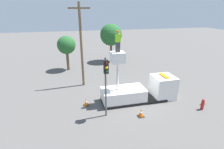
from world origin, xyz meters
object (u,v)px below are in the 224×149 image
(traffic_light_pole, at_px, (106,76))
(tree_right_bg, at_px, (111,35))
(worker, at_px, (118,42))
(fire_hydrant, at_px, (203,104))
(traffic_cone_rear, at_px, (86,102))
(tree_left_bg, at_px, (66,45))
(utility_pole, at_px, (81,44))
(bucket_truck, at_px, (140,91))
(traffic_cone_curbside, at_px, (141,113))

(traffic_light_pole, xyz_separation_m, tree_right_bg, (4.17, 15.55, 0.88))
(worker, height_order, fire_hydrant, worker)
(traffic_light_pole, relative_size, traffic_cone_rear, 7.19)
(traffic_light_pole, xyz_separation_m, traffic_cone_rear, (-1.42, 2.12, -3.14))
(fire_hydrant, height_order, tree_left_bg, tree_left_bg)
(utility_pole, bearing_deg, bucket_truck, -44.94)
(worker, relative_size, fire_hydrant, 1.76)
(fire_hydrant, height_order, utility_pole, utility_pole)
(traffic_light_pole, distance_m, utility_pole, 7.03)
(traffic_light_pole, xyz_separation_m, fire_hydrant, (8.25, -0.96, -2.98))
(worker, bearing_deg, utility_pole, 118.60)
(traffic_light_pole, bearing_deg, tree_right_bg, 74.99)
(worker, height_order, traffic_cone_rear, worker)
(utility_pole, bearing_deg, traffic_cone_curbside, -62.58)
(bucket_truck, distance_m, traffic_cone_rear, 5.12)
(worker, height_order, tree_right_bg, worker)
(tree_right_bg, xyz_separation_m, utility_pole, (-5.36, -8.75, 0.42))
(traffic_cone_rear, bearing_deg, traffic_cone_curbside, -34.24)
(traffic_cone_rear, bearing_deg, fire_hydrant, -17.66)
(bucket_truck, distance_m, utility_pole, 7.85)
(fire_hydrant, relative_size, traffic_cone_rear, 1.46)
(bucket_truck, xyz_separation_m, fire_hydrant, (4.59, -2.93, -0.45))
(traffic_cone_rear, bearing_deg, utility_pole, 87.17)
(worker, xyz_separation_m, traffic_light_pole, (-1.45, -1.96, -2.20))
(traffic_light_pole, height_order, utility_pole, utility_pole)
(bucket_truck, xyz_separation_m, traffic_cone_rear, (-5.08, 0.15, -0.61))
(bucket_truck, relative_size, traffic_cone_rear, 10.35)
(traffic_cone_rear, height_order, tree_left_bg, tree_left_bg)
(traffic_light_pole, bearing_deg, worker, 53.57)
(traffic_light_pole, height_order, traffic_cone_rear, traffic_light_pole)
(bucket_truck, xyz_separation_m, traffic_light_pole, (-3.66, -1.96, 2.53))
(bucket_truck, distance_m, tree_right_bg, 14.01)
(traffic_cone_curbside, distance_m, tree_right_bg, 16.79)
(utility_pole, bearing_deg, traffic_cone_rear, -92.83)
(utility_pole, bearing_deg, worker, -61.40)
(traffic_cone_curbside, relative_size, tree_right_bg, 0.11)
(worker, relative_size, traffic_light_pole, 0.36)
(tree_left_bg, xyz_separation_m, utility_pole, (1.62, -6.01, 1.24))
(traffic_cone_curbside, distance_m, tree_left_bg, 14.92)
(fire_hydrant, distance_m, traffic_cone_rear, 10.15)
(traffic_cone_curbside, xyz_separation_m, tree_right_bg, (1.48, 16.23, 4.01))
(tree_left_bg, height_order, utility_pole, utility_pole)
(tree_right_bg, bearing_deg, fire_hydrant, -76.13)
(bucket_truck, relative_size, tree_right_bg, 1.15)
(traffic_light_pole, xyz_separation_m, utility_pole, (-1.19, 6.80, 1.30))
(traffic_light_pole, relative_size, fire_hydrant, 4.92)
(tree_left_bg, bearing_deg, utility_pole, -74.96)
(fire_hydrant, bearing_deg, traffic_light_pole, 173.34)
(tree_right_bg, relative_size, utility_pole, 0.69)
(worker, height_order, traffic_cone_curbside, worker)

